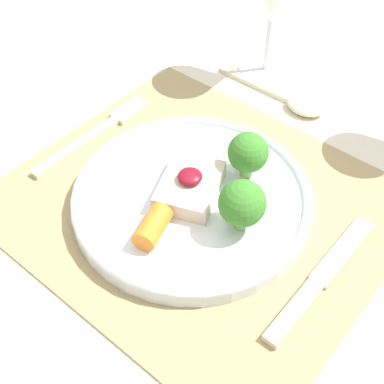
# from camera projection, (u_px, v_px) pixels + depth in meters

# --- Properties ---
(dining_table) EXTENTS (1.31, 1.15, 0.77)m
(dining_table) POSITION_uv_depth(u_px,v_px,m) (199.00, 253.00, 0.66)
(dining_table) COLOR beige
(dining_table) RESTS_ON ground_plane
(placemat) EXTENTS (0.40, 0.36, 0.00)m
(placemat) POSITION_uv_depth(u_px,v_px,m) (199.00, 204.00, 0.59)
(placemat) COLOR #9E895B
(placemat) RESTS_ON dining_table
(dinner_plate) EXTENTS (0.26, 0.26, 0.07)m
(dinner_plate) POSITION_uv_depth(u_px,v_px,m) (196.00, 196.00, 0.58)
(dinner_plate) COLOR silver
(dinner_plate) RESTS_ON placemat
(fork) EXTENTS (0.02, 0.18, 0.01)m
(fork) POSITION_uv_depth(u_px,v_px,m) (101.00, 130.00, 0.67)
(fork) COLOR beige
(fork) RESTS_ON placemat
(knife) EXTENTS (0.02, 0.18, 0.01)m
(knife) POSITION_uv_depth(u_px,v_px,m) (315.00, 285.00, 0.51)
(knife) COLOR beige
(knife) RESTS_ON placemat
(spoon) EXTENTS (0.17, 0.04, 0.02)m
(spoon) POSITION_uv_depth(u_px,v_px,m) (296.00, 101.00, 0.71)
(spoon) COLOR beige
(spoon) RESTS_ON dining_table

